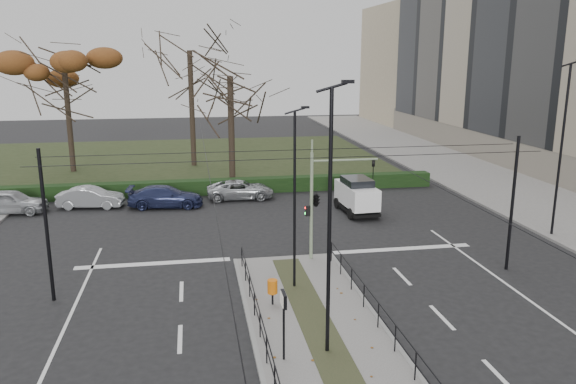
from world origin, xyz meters
name	(u,v)px	position (x,y,z in m)	size (l,w,h in m)	color
ground	(305,304)	(0.00, 0.00, 0.00)	(140.00, 140.00, 0.00)	black
median_island	(319,333)	(0.00, -2.50, 0.07)	(4.40, 15.00, 0.14)	#615E5C
sidewalk_east	(468,173)	(18.00, 22.00, 0.07)	(8.00, 90.00, 0.14)	#615E5C
park	(171,160)	(-6.00, 32.00, 0.05)	(38.00, 26.00, 0.10)	black
hedge	(165,188)	(-6.00, 18.60, 0.50)	(38.00, 1.00, 1.00)	black
median_railing	(320,309)	(0.00, -2.60, 0.98)	(4.14, 13.24, 0.92)	black
catenary	(297,207)	(0.00, 1.62, 3.42)	(20.00, 34.00, 6.00)	black
traffic_light	(318,198)	(1.49, 4.50, 3.03)	(3.38, 1.92, 4.97)	gray
litter_bin	(272,287)	(-1.27, -0.14, 0.84)	(0.38, 0.38, 0.98)	black
info_panel	(284,307)	(-1.51, -4.12, 1.88)	(0.13, 0.58, 2.22)	black
streetlamp_median_near	(330,221)	(-0.04, -3.86, 4.45)	(0.71, 0.14, 8.47)	black
streetlamp_median_far	(295,198)	(-0.13, 1.41, 3.85)	(0.61, 0.12, 7.29)	black
streetlamp_sidewalk	(562,148)	(14.54, 5.95, 4.72)	(0.75, 0.15, 9.01)	black
parked_car_first	(10,202)	(-15.01, 15.60, 0.73)	(1.73, 4.31, 1.47)	#9EA1A5
parked_car_second	(91,197)	(-10.45, 16.17, 0.66)	(1.40, 4.01, 1.32)	#9EA1A5
parked_car_third	(165,197)	(-5.82, 15.54, 0.67)	(1.89, 4.65, 1.35)	#21274D
parked_car_fourth	(240,190)	(-0.97, 16.86, 0.62)	(2.05, 4.45, 1.24)	#9EA1A5
white_van	(357,195)	(5.67, 12.18, 1.14)	(2.02, 4.00, 2.17)	white
rust_tree	(64,66)	(-13.73, 28.01, 8.54)	(8.94, 8.94, 11.11)	black
bare_tree_center	(190,59)	(-3.93, 28.98, 9.07)	(8.43, 8.43, 12.86)	black
bare_tree_near	(230,85)	(-1.24, 20.28, 7.36)	(6.64, 6.64, 10.42)	black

